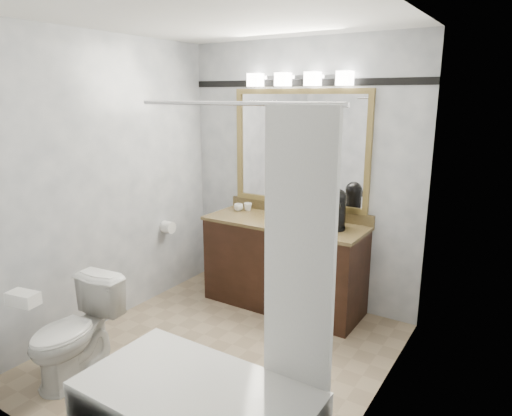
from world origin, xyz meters
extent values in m
cube|color=#9C8769|center=(0.00, 0.00, -0.01)|extent=(2.40, 2.60, 0.01)
cube|color=white|center=(0.00, 0.00, 2.50)|extent=(2.40, 2.60, 0.01)
cube|color=silver|center=(0.00, 1.30, 1.25)|extent=(2.40, 0.01, 2.50)
cube|color=silver|center=(0.00, -1.30, 1.25)|extent=(2.40, 0.01, 2.50)
cube|color=silver|center=(-1.20, 0.00, 1.25)|extent=(0.01, 2.60, 2.50)
cube|color=silver|center=(1.20, 0.00, 1.25)|extent=(0.01, 2.60, 2.50)
cube|color=black|center=(0.00, 1.01, 0.41)|extent=(1.50, 0.55, 0.82)
cube|color=olive|center=(0.00, 1.01, 0.83)|extent=(1.53, 0.58, 0.03)
cube|color=olive|center=(0.00, 1.29, 0.90)|extent=(1.53, 0.03, 0.10)
ellipsoid|color=white|center=(0.00, 1.01, 0.82)|extent=(0.44, 0.34, 0.14)
cube|color=olive|center=(0.00, 1.28, 2.02)|extent=(1.40, 0.04, 0.05)
cube|color=olive|center=(0.00, 1.28, 0.97)|extent=(1.40, 0.04, 0.05)
cube|color=olive|center=(-0.68, 1.28, 1.50)|extent=(0.05, 0.04, 1.00)
cube|color=olive|center=(0.68, 1.28, 1.50)|extent=(0.05, 0.04, 1.00)
cube|color=white|center=(0.00, 1.29, 1.50)|extent=(1.30, 0.01, 1.00)
cube|color=silver|center=(0.00, 1.27, 2.15)|extent=(0.90, 0.05, 0.03)
cube|color=white|center=(-0.45, 1.22, 2.13)|extent=(0.12, 0.12, 0.12)
cube|color=white|center=(-0.15, 1.22, 2.13)|extent=(0.12, 0.12, 0.12)
cube|color=white|center=(0.15, 1.22, 2.13)|extent=(0.12, 0.12, 0.12)
cube|color=white|center=(0.45, 1.22, 2.13)|extent=(0.12, 0.12, 0.12)
cube|color=black|center=(0.00, 1.29, 2.10)|extent=(2.40, 0.01, 0.06)
cylinder|color=silver|center=(0.53, -0.54, 1.95)|extent=(1.30, 0.02, 0.02)
cube|color=white|center=(0.95, -0.55, 1.18)|extent=(0.40, 0.04, 1.55)
cylinder|color=white|center=(-1.14, 0.66, 0.70)|extent=(0.11, 0.12, 0.12)
imported|color=white|center=(-0.70, -0.79, 0.35)|extent=(0.46, 0.73, 0.70)
cube|color=white|center=(-0.70, -1.12, 0.74)|extent=(0.22, 0.14, 0.08)
cylinder|color=black|center=(0.50, 1.03, 0.86)|extent=(0.18, 0.18, 0.02)
cylinder|color=black|center=(0.49, 1.09, 0.99)|extent=(0.15, 0.15, 0.26)
sphere|color=black|center=(0.49, 1.09, 1.12)|extent=(0.16, 0.16, 0.16)
cube|color=black|center=(0.50, 1.01, 1.08)|extent=(0.12, 0.12, 0.05)
cylinder|color=silver|center=(0.50, 1.01, 0.89)|extent=(0.06, 0.06, 0.06)
imported|color=white|center=(-0.59, 1.12, 0.89)|extent=(0.11, 0.11, 0.07)
imported|color=white|center=(-0.51, 1.17, 0.89)|extent=(0.09, 0.09, 0.08)
imported|color=white|center=(-0.23, 1.22, 0.91)|extent=(0.06, 0.06, 0.11)
imported|color=white|center=(0.05, 1.18, 0.89)|extent=(0.07, 0.07, 0.08)
cube|color=beige|center=(-0.04, 1.13, 0.86)|extent=(0.09, 0.08, 0.03)
camera|label=1|loc=(1.97, -2.57, 2.00)|focal=32.00mm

